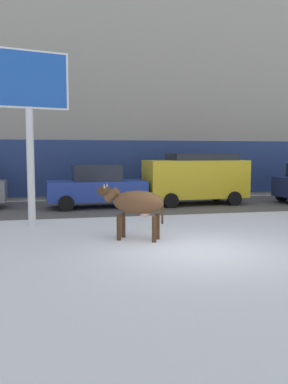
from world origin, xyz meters
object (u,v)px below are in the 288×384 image
(billboard, at_px, (29,90))
(car_blue_sedan, at_px, (96,187))
(cow_brown, at_px, (136,203))
(car_yellow_van, at_px, (196,177))

(billboard, xyz_separation_m, car_blue_sedan, (2.47, 3.89, -3.41))
(cow_brown, xyz_separation_m, car_yellow_van, (4.14, 6.92, 0.25))
(cow_brown, relative_size, billboard, 0.34)
(cow_brown, relative_size, car_blue_sedan, 0.44)
(billboard, height_order, car_yellow_van, billboard)
(cow_brown, distance_m, car_blue_sedan, 6.75)
(billboard, relative_size, car_yellow_van, 1.18)
(cow_brown, bearing_deg, car_blue_sedan, 93.63)
(car_blue_sedan, bearing_deg, car_yellow_van, 2.31)
(cow_brown, xyz_separation_m, billboard, (-2.89, 2.85, 3.32))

